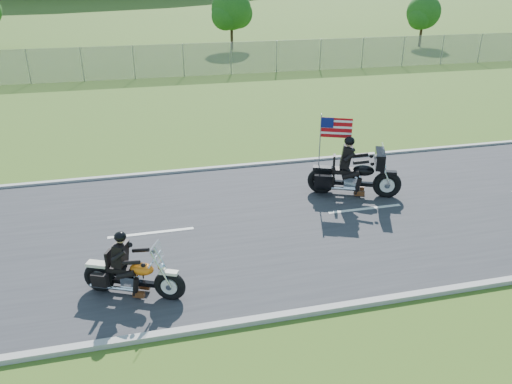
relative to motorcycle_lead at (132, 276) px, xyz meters
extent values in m
plane|color=#36551A|center=(2.48, 2.58, -0.48)|extent=(420.00, 420.00, 0.00)
cube|color=#28282B|center=(2.48, 2.58, -0.46)|extent=(120.00, 8.00, 0.04)
cube|color=#9E9B93|center=(2.48, 6.63, -0.43)|extent=(120.00, 0.18, 0.12)
cube|color=#9E9B93|center=(2.48, -1.47, -0.43)|extent=(120.00, 0.18, 0.12)
cube|color=gray|center=(-2.52, 22.58, 0.52)|extent=(60.00, 0.03, 2.00)
cylinder|color=#382316|center=(8.48, 32.58, 0.78)|extent=(0.22, 0.22, 2.52)
sphere|color=#1E5416|center=(8.48, 32.58, 2.67)|extent=(3.20, 3.20, 3.20)
sphere|color=#1E5416|center=(9.12, 33.06, 2.31)|extent=(2.40, 2.40, 2.40)
sphere|color=#1E5416|center=(7.92, 32.18, 2.22)|extent=(2.24, 2.24, 2.24)
cylinder|color=#382316|center=(24.48, 30.58, 0.64)|extent=(0.22, 0.22, 2.24)
sphere|color=#1E5416|center=(24.48, 30.58, 2.32)|extent=(2.80, 2.80, 2.80)
sphere|color=#1E5416|center=(25.04, 31.00, 2.00)|extent=(2.10, 2.10, 2.10)
sphere|color=#1E5416|center=(23.99, 30.23, 1.92)|extent=(1.96, 1.96, 1.96)
torus|color=black|center=(0.75, -0.34, -0.13)|extent=(0.69, 0.43, 0.68)
torus|color=black|center=(-0.68, 0.31, -0.13)|extent=(0.69, 0.43, 0.68)
ellipsoid|color=orange|center=(0.22, -0.10, 0.20)|extent=(0.59, 0.48, 0.26)
cube|color=black|center=(-0.22, 0.10, 0.17)|extent=(0.58, 0.46, 0.11)
cube|color=black|center=(-0.18, 0.08, 0.53)|extent=(0.35, 0.43, 0.51)
sphere|color=black|center=(-0.13, 0.06, 0.92)|extent=(0.33, 0.33, 0.25)
cube|color=silver|center=(0.56, -0.25, 0.65)|extent=(0.21, 0.40, 0.37)
torus|color=black|center=(7.45, 3.21, -0.06)|extent=(0.86, 0.52, 0.84)
torus|color=black|center=(5.66, 3.96, -0.06)|extent=(0.86, 0.52, 0.84)
ellipsoid|color=black|center=(6.78, 3.49, 0.36)|extent=(0.73, 0.58, 0.32)
cube|color=black|center=(6.24, 3.72, 0.31)|extent=(0.71, 0.56, 0.14)
cube|color=black|center=(6.29, 3.69, 0.75)|extent=(0.43, 0.53, 0.63)
sphere|color=black|center=(6.34, 3.67, 1.25)|extent=(0.40, 0.40, 0.31)
cube|color=black|center=(7.18, 3.32, 0.75)|extent=(0.59, 0.94, 0.46)
cube|color=#B70C11|center=(6.06, 4.04, 1.55)|extent=(0.85, 0.37, 0.59)
camera|label=1|loc=(0.47, -9.08, 5.90)|focal=35.00mm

